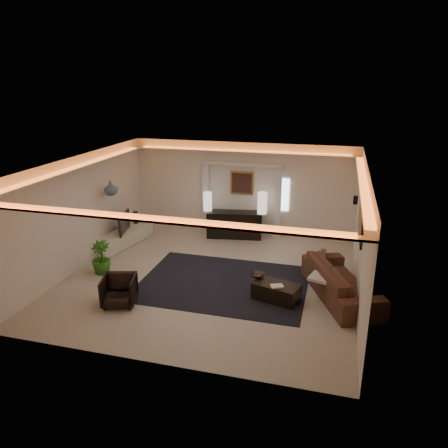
% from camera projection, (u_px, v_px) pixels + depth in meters
% --- Properties ---
extents(floor, '(7.00, 7.00, 0.00)m').
position_uv_depth(floor, '(210.00, 278.00, 10.77)').
color(floor, '#B9AD8F').
rests_on(floor, ground).
extents(ceiling, '(7.00, 7.00, 0.00)m').
position_uv_depth(ceiling, '(209.00, 163.00, 9.84)').
color(ceiling, white).
rests_on(ceiling, ground).
extents(wall_back, '(7.00, 0.00, 7.00)m').
position_uv_depth(wall_back, '(242.00, 189.00, 13.50)').
color(wall_back, '#F1E3D0').
rests_on(wall_back, ground).
extents(wall_front, '(7.00, 0.00, 7.00)m').
position_uv_depth(wall_front, '(147.00, 288.00, 7.11)').
color(wall_front, '#F1E3D0').
rests_on(wall_front, ground).
extents(wall_left, '(0.00, 7.00, 7.00)m').
position_uv_depth(wall_left, '(81.00, 212.00, 11.17)').
color(wall_left, '#F1E3D0').
rests_on(wall_left, ground).
extents(wall_right, '(0.00, 7.00, 7.00)m').
position_uv_depth(wall_right, '(362.00, 237.00, 9.44)').
color(wall_right, '#F1E3D0').
rests_on(wall_right, ground).
extents(cove_soffit, '(7.00, 7.00, 0.04)m').
position_uv_depth(cove_soffit, '(209.00, 175.00, 9.93)').
color(cove_soffit, silver).
rests_on(cove_soffit, ceiling).
extents(daylight_slit, '(0.25, 0.03, 1.00)m').
position_uv_depth(daylight_slit, '(285.00, 195.00, 13.18)').
color(daylight_slit, white).
rests_on(daylight_slit, wall_back).
extents(area_rug, '(4.00, 3.00, 0.01)m').
position_uv_depth(area_rug, '(223.00, 283.00, 10.49)').
color(area_rug, black).
rests_on(area_rug, ground).
extents(pilaster_left, '(0.22, 0.20, 2.20)m').
position_uv_depth(pilaster_left, '(206.00, 198.00, 13.81)').
color(pilaster_left, silver).
rests_on(pilaster_left, ground).
extents(pilaster_right, '(0.22, 0.20, 2.20)m').
position_uv_depth(pilaster_right, '(278.00, 203.00, 13.24)').
color(pilaster_right, silver).
rests_on(pilaster_right, ground).
extents(alcove_header, '(2.52, 0.20, 0.12)m').
position_uv_depth(alcove_header, '(242.00, 164.00, 13.16)').
color(alcove_header, silver).
rests_on(alcove_header, wall_back).
extents(painting_frame, '(0.74, 0.04, 0.74)m').
position_uv_depth(painting_frame, '(242.00, 183.00, 13.41)').
color(painting_frame, tan).
rests_on(painting_frame, wall_back).
extents(painting_canvas, '(0.62, 0.02, 0.62)m').
position_uv_depth(painting_canvas, '(242.00, 183.00, 13.39)').
color(painting_canvas, '#4C2D1E').
rests_on(painting_canvas, wall_back).
extents(art_panel_frame, '(0.04, 1.64, 0.74)m').
position_uv_depth(art_panel_frame, '(361.00, 221.00, 9.64)').
color(art_panel_frame, black).
rests_on(art_panel_frame, wall_right).
extents(art_panel_gold, '(0.02, 1.50, 0.62)m').
position_uv_depth(art_panel_gold, '(360.00, 221.00, 9.64)').
color(art_panel_gold, tan).
rests_on(art_panel_gold, wall_right).
extents(wall_sconce, '(0.12, 0.12, 0.22)m').
position_uv_depth(wall_sconce, '(355.00, 200.00, 11.40)').
color(wall_sconce, black).
rests_on(wall_sconce, wall_right).
extents(wall_niche, '(0.10, 0.55, 0.04)m').
position_uv_depth(wall_niche, '(109.00, 192.00, 12.37)').
color(wall_niche, silver).
rests_on(wall_niche, wall_left).
extents(console, '(1.75, 0.79, 0.85)m').
position_uv_depth(console, '(234.00, 225.00, 13.43)').
color(console, black).
rests_on(console, ground).
extents(lamp_left, '(0.34, 0.34, 0.59)m').
position_uv_depth(lamp_left, '(208.00, 202.00, 13.35)').
color(lamp_left, white).
rests_on(lamp_left, console).
extents(lamp_right, '(0.37, 0.37, 0.66)m').
position_uv_depth(lamp_right, '(262.00, 205.00, 13.07)').
color(lamp_right, white).
rests_on(lamp_right, console).
extents(media_ledge, '(0.99, 2.32, 0.42)m').
position_uv_depth(media_ledge, '(123.00, 238.00, 12.83)').
color(media_ledge, beige).
rests_on(media_ledge, ground).
extents(tv, '(1.02, 0.35, 0.59)m').
position_uv_depth(tv, '(121.00, 222.00, 12.60)').
color(tv, black).
rests_on(tv, media_ledge).
extents(figurine, '(0.16, 0.16, 0.39)m').
position_uv_depth(figurine, '(136.00, 217.00, 13.42)').
color(figurine, '#301F12').
rests_on(figurine, media_ledge).
extents(ginger_jar, '(0.43, 0.43, 0.40)m').
position_uv_depth(ginger_jar, '(111.00, 188.00, 11.87)').
color(ginger_jar, '#3F4F5F').
rests_on(ginger_jar, wall_niche).
extents(plant, '(0.50, 0.50, 0.86)m').
position_uv_depth(plant, '(101.00, 257.00, 10.92)').
color(plant, '#296A17').
rests_on(plant, ground).
extents(sofa, '(2.79, 1.96, 0.76)m').
position_uv_depth(sofa, '(341.00, 281.00, 9.75)').
color(sofa, '#3F261B').
rests_on(sofa, ground).
extents(throw_blanket, '(0.72, 0.64, 0.07)m').
position_uv_depth(throw_blanket, '(324.00, 278.00, 9.52)').
color(throw_blanket, beige).
rests_on(throw_blanket, sofa).
extents(throw_pillow, '(0.12, 0.41, 0.41)m').
position_uv_depth(throw_pillow, '(323.00, 253.00, 10.87)').
color(throw_pillow, tan).
rests_on(throw_pillow, sofa).
extents(coffee_table, '(1.12, 0.81, 0.38)m').
position_uv_depth(coffee_table, '(276.00, 292.00, 9.65)').
color(coffee_table, black).
rests_on(coffee_table, ground).
extents(bowl, '(0.39, 0.39, 0.08)m').
position_uv_depth(bowl, '(257.00, 274.00, 9.93)').
color(bowl, black).
rests_on(bowl, coffee_table).
extents(magazine, '(0.32, 0.29, 0.03)m').
position_uv_depth(magazine, '(277.00, 285.00, 9.45)').
color(magazine, beige).
rests_on(magazine, coffee_table).
extents(armchair, '(0.88, 0.90, 0.66)m').
position_uv_depth(armchair, '(119.00, 291.00, 9.42)').
color(armchair, '#322C24').
rests_on(armchair, ground).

